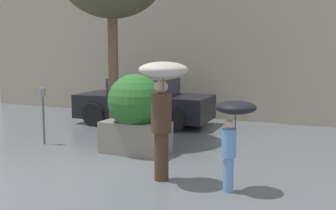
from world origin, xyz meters
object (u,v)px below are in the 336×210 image
planter_box (135,113)px  parking_meter (43,104)px  person_child (233,123)px  parked_car_near (144,103)px  person_adult (162,96)px

planter_box → parking_meter: 2.37m
planter_box → person_child: planter_box is taller
parked_car_near → parking_meter: bearing=161.7°
planter_box → person_adult: bearing=-47.8°
parking_meter → person_adult: bearing=-19.9°
person_adult → person_child: size_ratio=1.41×
person_adult → parked_car_near: size_ratio=0.49×
planter_box → parked_car_near: size_ratio=0.42×
person_adult → person_child: 1.25m
person_child → parked_car_near: bearing=86.7°
planter_box → person_child: size_ratio=1.20×
planter_box → person_adult: size_ratio=0.85×
person_child → parking_meter: (-4.94, 1.33, -0.14)m
person_adult → parking_meter: person_adult is taller
person_child → parked_car_near: 6.27m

